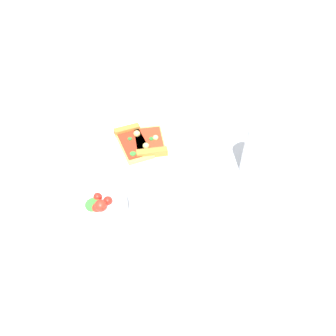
{
  "coord_description": "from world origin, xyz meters",
  "views": [
    {
      "loc": [
        0.66,
        0.01,
        0.63
      ],
      "look_at": [
        0.09,
        0.05,
        0.03
      ],
      "focal_mm": 35.69,
      "sensor_mm": 36.0,
      "label": 1
    }
  ],
  "objects_px": {
    "pizza_slice_near": "(132,141)",
    "pizza_slice_far": "(150,143)",
    "soda_glass": "(258,153)",
    "plate": "(141,145)",
    "salad_bowl": "(101,207)"
  },
  "relations": [
    {
      "from": "salad_bowl",
      "to": "soda_glass",
      "type": "height_order",
      "value": "soda_glass"
    },
    {
      "from": "pizza_slice_far",
      "to": "soda_glass",
      "type": "distance_m",
      "value": 0.28
    },
    {
      "from": "pizza_slice_near",
      "to": "salad_bowl",
      "type": "relative_size",
      "value": 1.31
    },
    {
      "from": "pizza_slice_far",
      "to": "soda_glass",
      "type": "bearing_deg",
      "value": 69.64
    },
    {
      "from": "plate",
      "to": "soda_glass",
      "type": "height_order",
      "value": "soda_glass"
    },
    {
      "from": "pizza_slice_far",
      "to": "plate",
      "type": "bearing_deg",
      "value": -109.68
    },
    {
      "from": "pizza_slice_near",
      "to": "soda_glass",
      "type": "distance_m",
      "value": 0.33
    },
    {
      "from": "pizza_slice_near",
      "to": "soda_glass",
      "type": "relative_size",
      "value": 1.11
    },
    {
      "from": "plate",
      "to": "soda_glass",
      "type": "xyz_separation_m",
      "value": [
        0.11,
        0.29,
        0.06
      ]
    },
    {
      "from": "plate",
      "to": "pizza_slice_far",
      "type": "height_order",
      "value": "pizza_slice_far"
    },
    {
      "from": "salad_bowl",
      "to": "soda_glass",
      "type": "bearing_deg",
      "value": 108.72
    },
    {
      "from": "pizza_slice_far",
      "to": "soda_glass",
      "type": "relative_size",
      "value": 0.94
    },
    {
      "from": "pizza_slice_near",
      "to": "salad_bowl",
      "type": "distance_m",
      "value": 0.25
    },
    {
      "from": "pizza_slice_far",
      "to": "salad_bowl",
      "type": "distance_m",
      "value": 0.25
    },
    {
      "from": "pizza_slice_near",
      "to": "pizza_slice_far",
      "type": "distance_m",
      "value": 0.05
    }
  ]
}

